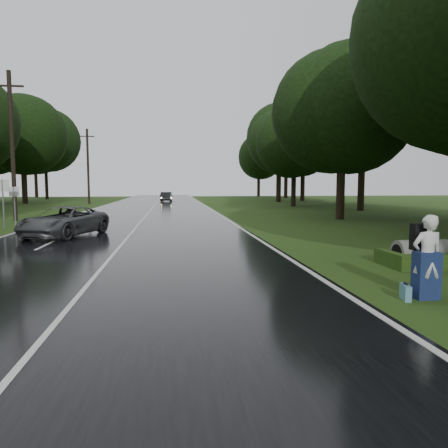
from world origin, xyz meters
The scene contains 16 objects.
ground centered at (0.00, 0.00, 0.00)m, with size 160.00×160.00×0.00m, color #284414.
road centered at (0.00, 20.00, 0.02)m, with size 12.00×140.00×0.04m, color black.
lane_center centered at (0.00, 20.00, 0.04)m, with size 0.12×140.00×0.01m, color silver.
grey_car centered at (-3.00, 10.95, 0.73)m, with size 2.29×4.96×1.38m, color #434447.
far_car centered at (1.22, 50.68, 0.73)m, with size 1.45×4.16×1.37m, color black.
hitchhiker centered at (7.42, -0.97, 0.84)m, with size 0.67×0.60×1.81m.
suitcase centered at (6.94, -1.02, 0.16)m, with size 0.13×0.46×0.32m, color teal.
culvert centered at (9.47, 2.34, 0.00)m, with size 0.80×0.80×1.59m, color slate.
utility_pole_mid centered at (-8.50, 20.22, 0.00)m, with size 1.80×0.28×9.91m, color black, non-canonical shape.
utility_pole_far centered at (-8.50, 45.17, 0.00)m, with size 1.80×0.28×9.47m, color black, non-canonical shape.
road_sign_a centered at (-7.20, 14.91, 0.00)m, with size 0.65×0.10×2.73m, color white, non-canonical shape.
road_sign_b centered at (-7.20, 16.56, 0.00)m, with size 0.56×0.10×2.32m, color white, non-canonical shape.
tree_left_f centered at (-17.00, 47.36, 0.00)m, with size 9.60×9.60×15.00m, color black, non-canonical shape.
tree_right_d centered at (13.86, 18.81, 0.00)m, with size 8.31×8.31×12.99m, color black, non-canonical shape.
tree_right_e centered at (15.73, 36.36, 0.00)m, with size 7.92×7.92×12.38m, color black, non-canonical shape.
tree_right_f centered at (17.25, 48.75, 0.00)m, with size 9.85×9.85×15.39m, color black, non-canonical shape.
Camera 1 is at (2.04, -9.01, 2.44)m, focal length 32.92 mm.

